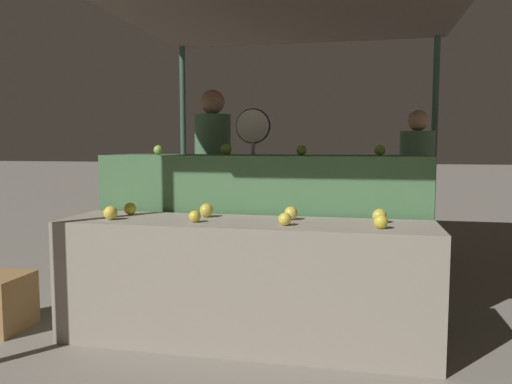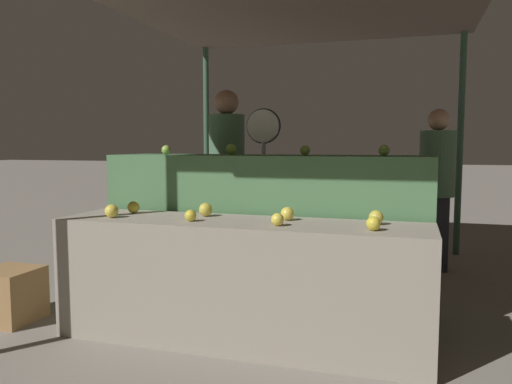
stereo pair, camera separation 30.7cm
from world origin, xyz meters
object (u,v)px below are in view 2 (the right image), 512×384
object	(u,v)px
produce_scale	(263,157)
person_vendor_at_scale	(227,168)
wooden_crate_side	(10,295)
person_customer_left	(437,178)

from	to	relation	value
produce_scale	person_vendor_at_scale	size ratio (longest dim) A/B	0.88
person_vendor_at_scale	wooden_crate_side	world-z (taller)	person_vendor_at_scale
wooden_crate_side	person_customer_left	bearing A→B (deg)	39.46
person_vendor_at_scale	person_customer_left	world-z (taller)	person_vendor_at_scale
produce_scale	wooden_crate_side	distance (m)	2.17
produce_scale	wooden_crate_side	world-z (taller)	produce_scale
produce_scale	wooden_crate_side	bearing A→B (deg)	-136.56
person_customer_left	wooden_crate_side	size ratio (longest dim) A/B	4.27
produce_scale	wooden_crate_side	xyz separation A→B (m)	(-1.43, -1.35, -0.93)
person_vendor_at_scale	wooden_crate_side	xyz separation A→B (m)	(-0.98, -1.67, -0.82)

